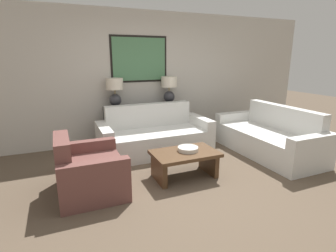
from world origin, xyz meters
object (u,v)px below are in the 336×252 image
object	(u,v)px
couch_by_back_wall	(154,137)
coffee_table	(185,159)
couch_by_side	(269,138)
armchair_near_back_wall	(88,172)
table_lamp_right	(169,88)
decorative_bowl	(188,149)
console_table	(144,124)
table_lamp_left	(115,90)

from	to	relation	value
couch_by_back_wall	coffee_table	distance (m)	1.21
couch_by_side	armchair_near_back_wall	xyz separation A→B (m)	(-3.24, -0.21, -0.01)
table_lamp_right	decorative_bowl	bearing A→B (deg)	-104.65
console_table	couch_by_side	size ratio (longest dim) A/B	0.78
table_lamp_left	armchair_near_back_wall	xyz separation A→B (m)	(-0.76, -1.75, -0.84)
couch_by_back_wall	coffee_table	xyz separation A→B (m)	(0.03, -1.21, -0.01)
table_lamp_left	armchair_near_back_wall	distance (m)	2.08
couch_by_back_wall	armchair_near_back_wall	size ratio (longest dim) A/B	2.10
table_lamp_right	armchair_near_back_wall	bearing A→B (deg)	-137.39
couch_by_back_wall	decorative_bowl	bearing A→B (deg)	-85.37
couch_by_back_wall	coffee_table	world-z (taller)	couch_by_back_wall
table_lamp_left	armchair_near_back_wall	bearing A→B (deg)	-113.46
couch_by_side	decorative_bowl	world-z (taller)	couch_by_side
table_lamp_right	console_table	bearing A→B (deg)	180.00
coffee_table	armchair_near_back_wall	size ratio (longest dim) A/B	0.98
console_table	armchair_near_back_wall	xyz separation A→B (m)	(-1.33, -1.75, -0.11)
console_table	couch_by_back_wall	bearing A→B (deg)	-90.00
couch_by_side	coffee_table	distance (m)	1.90
table_lamp_left	armchair_near_back_wall	size ratio (longest dim) A/B	0.58
coffee_table	armchair_near_back_wall	world-z (taller)	armchair_near_back_wall
console_table	couch_by_back_wall	size ratio (longest dim) A/B	0.78
console_table	coffee_table	distance (m)	1.84
decorative_bowl	coffee_table	bearing A→B (deg)	-160.40
couch_by_back_wall	decorative_bowl	size ratio (longest dim) A/B	6.77
couch_by_back_wall	console_table	bearing A→B (deg)	90.00
table_lamp_right	armchair_near_back_wall	world-z (taller)	table_lamp_right
table_lamp_left	couch_by_back_wall	xyz separation A→B (m)	(0.57, -0.64, -0.83)
console_table	table_lamp_left	size ratio (longest dim) A/B	2.82
couch_by_side	table_lamp_right	bearing A→B (deg)	131.05
armchair_near_back_wall	table_lamp_right	bearing A→B (deg)	42.61
couch_by_back_wall	couch_by_side	distance (m)	2.12
table_lamp_right	armchair_near_back_wall	xyz separation A→B (m)	(-1.90, -1.75, -0.84)
console_table	armchair_near_back_wall	world-z (taller)	armchair_near_back_wall
table_lamp_right	couch_by_back_wall	distance (m)	1.19
console_table	decorative_bowl	distance (m)	1.82
console_table	table_lamp_right	bearing A→B (deg)	0.00
couch_by_back_wall	armchair_near_back_wall	xyz separation A→B (m)	(-1.33, -1.11, -0.01)
couch_by_back_wall	decorative_bowl	distance (m)	1.19
couch_by_back_wall	armchair_near_back_wall	bearing A→B (deg)	-140.07
couch_by_side	decorative_bowl	xyz separation A→B (m)	(-1.82, -0.28, 0.14)
table_lamp_left	armchair_near_back_wall	world-z (taller)	table_lamp_left
console_table	table_lamp_left	bearing A→B (deg)	180.00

